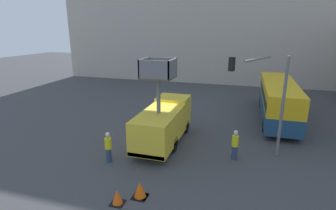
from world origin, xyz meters
TOP-DOWN VIEW (x-y plane):
  - ground_plane at (0.00, 0.00)m, footprint 120.00×120.00m
  - building_backdrop_far at (0.00, 25.58)m, footprint 44.00×10.00m
  - utility_truck at (0.65, -0.53)m, footprint 2.27×6.68m
  - city_bus at (8.43, 7.16)m, footprint 2.53×11.05m
  - traffic_light_pole at (6.71, 0.19)m, footprint 3.43×3.18m
  - road_worker_near_truck at (-1.60, -4.05)m, footprint 0.38×0.38m
  - road_worker_directing at (5.36, -1.57)m, footprint 0.38×0.38m
  - traffic_cone_near_truck at (1.42, -6.64)m, footprint 0.68×0.68m
  - traffic_cone_mid_road at (0.66, -7.36)m, footprint 0.60×0.60m
  - traffic_cone_far_side at (1.49, -6.61)m, footprint 0.57×0.57m

SIDE VIEW (x-z plane):
  - ground_plane at x=0.00m, z-range 0.00..0.00m
  - traffic_cone_far_side at x=1.49m, z-range -0.02..0.63m
  - traffic_cone_mid_road at x=0.66m, z-range -0.02..0.67m
  - traffic_cone_near_truck at x=1.42m, z-range -0.02..0.75m
  - road_worker_directing at x=5.36m, z-range 0.00..1.82m
  - road_worker_near_truck at x=-1.60m, z-range 0.00..1.84m
  - utility_truck at x=0.65m, z-range -1.33..4.46m
  - city_bus at x=8.43m, z-range 0.27..3.45m
  - traffic_light_pole at x=6.71m, z-range 1.08..7.13m
  - building_backdrop_far at x=0.00m, z-range 0.00..20.31m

